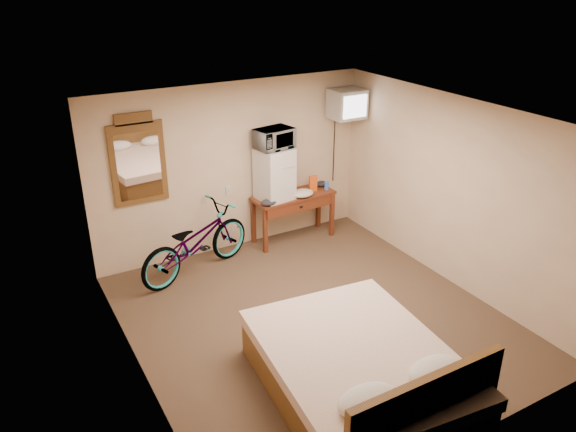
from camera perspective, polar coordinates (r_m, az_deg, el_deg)
The scene contains 13 objects.
room at distance 6.36m, azimuth 2.89°, elevation -1.07°, with size 4.60×4.64×2.50m.
desk at distance 8.59m, azimuth 0.66°, elevation 1.35°, with size 1.30×0.54×0.75m.
mini_fridge at distance 8.30m, azimuth -1.39°, elevation 4.30°, with size 0.54×0.52×0.78m.
microwave at distance 8.13m, azimuth -1.43°, elevation 7.87°, with size 0.54×0.36×0.30m, color silver.
snack_bag at distance 8.69m, azimuth 2.56°, elevation 3.34°, with size 0.12×0.07×0.24m, color #E05413.
blue_cup at distance 8.77m, azimuth 3.95°, elevation 3.09°, with size 0.07×0.07×0.12m, color #3C6DCE.
cloth_cream at distance 8.48m, azimuth 1.49°, elevation 2.33°, with size 0.35×0.27×0.11m, color beige.
cloth_dark_a at distance 8.18m, azimuth -1.97°, elevation 1.40°, with size 0.24×0.18×0.09m, color black.
cloth_dark_b at distance 8.90m, azimuth 3.43°, elevation 3.30°, with size 0.19×0.15×0.08m, color black.
crt_television at distance 8.65m, azimuth 6.00°, elevation 11.26°, with size 0.50×0.59×0.44m.
wall_mirror at distance 7.70m, azimuth -14.99°, elevation 5.45°, with size 0.73×0.04×1.25m.
bicycle at distance 7.82m, azimuth -9.39°, elevation -2.61°, with size 0.63×1.81×0.95m, color black.
bed at distance 5.77m, azimuth 7.44°, elevation -15.51°, with size 1.90×2.39×0.90m.
Camera 1 is at (-3.12, -4.83, 3.96)m, focal length 35.00 mm.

